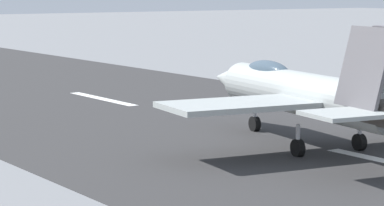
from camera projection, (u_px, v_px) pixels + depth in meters
The scene contains 1 object.
fighter_jet at pixel (307, 93), 38.59m from camera, with size 16.90×14.78×5.65m.
Camera 1 is at (-23.03, 26.34, 7.14)m, focal length 80.51 mm.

